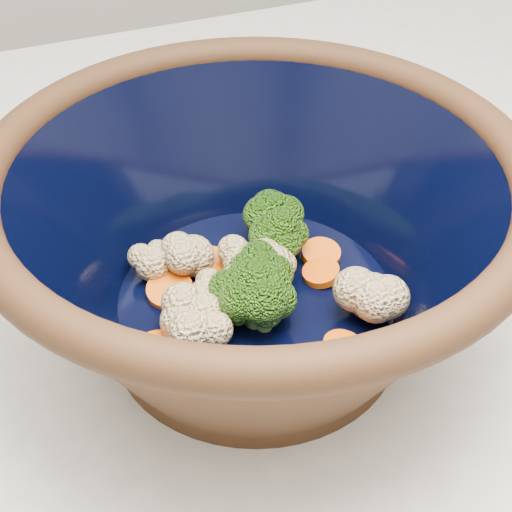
{
  "coord_description": "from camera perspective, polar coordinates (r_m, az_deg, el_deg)",
  "views": [
    {
      "loc": [
        -0.17,
        -0.29,
        1.28
      ],
      "look_at": [
        -0.03,
        0.04,
        0.97
      ],
      "focal_mm": 50.0,
      "sensor_mm": 36.0,
      "label": 1
    }
  ],
  "objects": [
    {
      "name": "mixing_bowl",
      "position": [
        0.47,
        0.0,
        1.37
      ],
      "size": [
        0.43,
        0.43,
        0.15
      ],
      "rotation": [
        0.0,
        0.0,
        0.38
      ],
      "color": "black",
      "rests_on": "counter"
    },
    {
      "name": "vegetable_pile",
      "position": [
        0.48,
        -0.21,
        -1.26
      ],
      "size": [
        0.17,
        0.16,
        0.05
      ],
      "color": "#608442",
      "rests_on": "mixing_bowl"
    }
  ]
}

